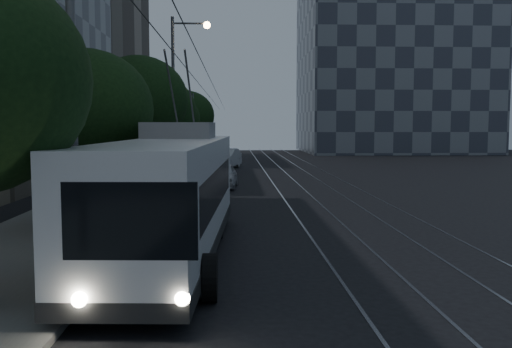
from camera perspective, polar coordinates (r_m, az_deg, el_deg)
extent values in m
plane|color=black|center=(17.35, 4.75, -6.63)|extent=(120.00, 120.00, 0.00)
cube|color=slate|center=(37.41, -10.64, -0.33)|extent=(5.00, 90.00, 0.15)
cube|color=gray|center=(37.11, 1.33, -0.39)|extent=(0.08, 90.00, 0.02)
cube|color=gray|center=(37.23, 3.55, -0.38)|extent=(0.08, 90.00, 0.02)
cube|color=gray|center=(37.42, 5.92, -0.37)|extent=(0.08, 90.00, 0.02)
cube|color=gray|center=(37.66, 8.09, -0.36)|extent=(0.08, 90.00, 0.02)
cylinder|color=black|center=(36.96, -5.12, 8.25)|extent=(0.02, 90.00, 0.02)
cylinder|color=black|center=(36.94, -4.02, 8.26)|extent=(0.02, 90.00, 0.02)
cylinder|color=#59595C|center=(27.05, -9.14, 3.89)|extent=(0.14, 0.14, 6.00)
cylinder|color=#59595C|center=(46.97, -6.29, 4.37)|extent=(0.14, 0.14, 6.00)
cylinder|color=#59595C|center=(66.94, -5.14, 4.56)|extent=(0.14, 0.14, 6.00)
cube|color=#3A3E4A|center=(75.11, 13.42, 11.37)|extent=(22.00, 18.00, 24.00)
cube|color=#BABABC|center=(14.91, -8.63, -1.95)|extent=(3.07, 11.63, 2.74)
cube|color=black|center=(15.10, -8.57, -6.57)|extent=(3.11, 11.68, 0.34)
cube|color=black|center=(15.37, -8.44, -1.29)|extent=(3.00, 9.24, 1.01)
cube|color=black|center=(9.25, -12.49, -4.61)|extent=(2.15, 0.20, 1.25)
cube|color=black|center=(20.56, -6.92, 0.57)|extent=(1.95, 0.18, 0.96)
cube|color=#22D14B|center=(9.15, -12.59, 0.73)|extent=(1.54, 0.14, 0.31)
cube|color=gray|center=(17.67, -7.69, 4.37)|extent=(2.16, 2.22, 0.48)
sphere|color=white|center=(9.66, -17.27, -11.91)|extent=(0.25, 0.25, 0.25)
sphere|color=white|center=(9.39, -7.37, -12.23)|extent=(0.25, 0.25, 0.25)
cylinder|color=#59595C|center=(18.72, -8.33, 7.67)|extent=(0.06, 4.35, 2.48)
cylinder|color=#59595C|center=(18.67, -6.56, 7.70)|extent=(0.06, 4.35, 2.48)
cylinder|color=black|center=(11.76, -16.31, -10.05)|extent=(0.29, 0.96, 0.96)
cylinder|color=black|center=(11.44, -4.62, -10.29)|extent=(0.29, 0.96, 0.96)
cylinder|color=black|center=(17.73, -11.48, -4.89)|extent=(0.29, 0.96, 0.96)
cylinder|color=black|center=(17.51, -3.84, -4.92)|extent=(0.29, 0.96, 0.96)
cylinder|color=black|center=(19.52, -10.63, -3.97)|extent=(0.29, 0.96, 0.96)
cylinder|color=black|center=(19.33, -3.71, -3.98)|extent=(0.29, 0.96, 0.96)
imported|color=#B0B3B8|center=(25.09, -7.34, -1.00)|extent=(4.58, 6.96, 1.78)
imported|color=#B6B5BA|center=(31.52, -3.42, -0.13)|extent=(1.84, 4.07, 1.36)
imported|color=#B5B5BA|center=(40.99, -4.47, 0.98)|extent=(2.07, 4.47, 1.26)
imported|color=silver|center=(45.11, -3.12, 1.55)|extent=(2.75, 5.04, 1.58)
imported|color=white|center=(49.45, -3.54, 1.80)|extent=(3.24, 4.67, 1.48)
cylinder|color=#30231A|center=(20.08, -16.41, -1.90)|extent=(0.44, 0.44, 2.30)
ellipsoid|color=black|center=(19.95, -16.61, 6.20)|extent=(4.48, 4.48, 4.03)
cylinder|color=#30231A|center=(27.44, -11.55, 0.60)|extent=(0.44, 0.44, 2.87)
ellipsoid|color=black|center=(27.39, -11.67, 7.24)|extent=(4.63, 4.63, 4.17)
cylinder|color=#30231A|center=(34.17, -9.96, 1.09)|extent=(0.44, 0.44, 2.41)
ellipsoid|color=black|center=(34.10, -10.04, 6.15)|extent=(4.82, 4.82, 4.34)
cylinder|color=#30231A|center=(42.53, -8.30, 1.84)|extent=(0.44, 0.44, 2.38)
ellipsoid|color=black|center=(42.47, -8.35, 5.50)|extent=(4.06, 4.06, 3.65)
cylinder|color=#30231A|center=(55.70, -6.91, 2.57)|extent=(0.44, 0.44, 2.33)
ellipsoid|color=black|center=(55.66, -6.95, 5.82)|extent=(5.33, 5.33, 4.80)
cylinder|color=#59595C|center=(13.97, -18.02, 12.42)|extent=(0.20, 0.20, 10.71)
cylinder|color=#59595C|center=(36.36, -8.26, 7.43)|extent=(0.20, 0.20, 10.14)
cylinder|color=#59595C|center=(36.77, -6.57, 14.74)|extent=(2.23, 0.12, 0.12)
sphere|color=#FFCD8C|center=(36.69, -4.93, 14.61)|extent=(0.44, 0.44, 0.44)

